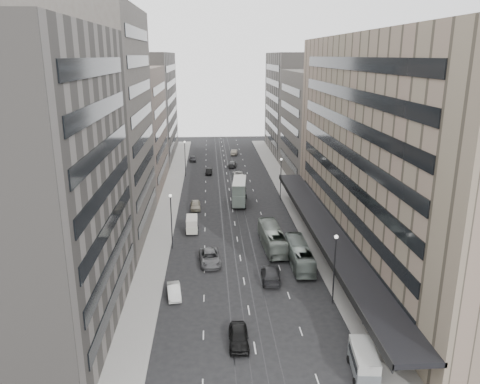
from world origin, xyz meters
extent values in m
plane|color=black|center=(0.00, 0.00, 0.00)|extent=(220.00, 220.00, 0.00)
cube|color=gray|center=(12.00, 37.50, 0.07)|extent=(4.00, 125.00, 0.15)
cube|color=gray|center=(-12.00, 37.50, 0.07)|extent=(4.00, 125.00, 0.15)
cube|color=#746855|center=(21.50, 8.00, 15.00)|extent=(15.00, 60.00, 30.00)
cube|color=black|center=(12.00, 8.00, 4.00)|extent=(4.40, 60.00, 0.50)
cube|color=#49443F|center=(21.50, 52.00, 12.00)|extent=(15.00, 28.00, 24.00)
cube|color=#625E58|center=(21.50, 82.00, 14.00)|extent=(15.00, 32.00, 28.00)
cube|color=#625E58|center=(-21.50, -8.00, 15.00)|extent=(15.00, 28.00, 30.00)
cube|color=#49443F|center=(-21.50, 19.00, 17.00)|extent=(15.00, 26.00, 34.00)
cube|color=#6F6057|center=(-21.50, 46.00, 12.50)|extent=(15.00, 28.00, 25.00)
cube|color=#625E58|center=(-21.50, 79.00, 14.00)|extent=(15.00, 38.00, 28.00)
cylinder|color=#262628|center=(9.70, -5.00, 4.00)|extent=(0.16, 0.16, 8.00)
sphere|color=silver|center=(9.70, -5.00, 8.10)|extent=(0.44, 0.44, 0.44)
cylinder|color=#262628|center=(9.70, 35.00, 4.00)|extent=(0.16, 0.16, 8.00)
sphere|color=silver|center=(9.70, 35.00, 8.10)|extent=(0.44, 0.44, 0.44)
cylinder|color=#262628|center=(-9.70, 12.00, 4.00)|extent=(0.16, 0.16, 8.00)
sphere|color=silver|center=(-9.70, 12.00, 8.10)|extent=(0.44, 0.44, 0.44)
cylinder|color=#262628|center=(-9.70, 55.00, 4.00)|extent=(0.16, 0.16, 8.00)
sphere|color=silver|center=(-9.70, 55.00, 8.10)|extent=(0.44, 0.44, 0.44)
imported|color=gray|center=(7.80, 5.34, 1.49)|extent=(2.65, 10.72, 2.98)
imported|color=#96A299|center=(4.92, 11.31, 1.58)|extent=(3.08, 11.41, 3.15)
cube|color=slate|center=(1.50, 32.92, 1.56)|extent=(3.19, 8.69, 2.17)
cube|color=slate|center=(1.50, 32.92, 3.59)|extent=(3.11, 8.35, 1.89)
cube|color=silver|center=(1.50, 32.92, 4.59)|extent=(3.19, 8.69, 0.11)
cylinder|color=black|center=(0.02, 29.99, 0.47)|extent=(0.36, 0.97, 0.94)
cylinder|color=black|center=(2.37, 29.76, 0.47)|extent=(0.36, 0.97, 0.94)
cylinder|color=black|center=(0.63, 36.08, 0.47)|extent=(0.36, 0.97, 0.94)
cylinder|color=black|center=(2.98, 35.85, 0.47)|extent=(0.36, 0.97, 0.94)
cube|color=#595E61|center=(9.20, -17.50, 0.96)|extent=(2.51, 4.91, 1.23)
cube|color=#A1A29D|center=(9.20, -17.50, 2.06)|extent=(2.46, 4.81, 0.96)
cylinder|color=black|center=(8.04, -18.93, 0.35)|extent=(0.28, 0.72, 0.70)
cylinder|color=black|center=(10.00, -19.16, 0.35)|extent=(0.28, 0.72, 0.70)
cylinder|color=black|center=(8.40, -15.84, 0.35)|extent=(0.28, 0.72, 0.70)
cylinder|color=black|center=(10.36, -16.07, 0.35)|extent=(0.28, 0.72, 0.70)
cube|color=beige|center=(-7.04, 18.48, 0.92)|extent=(1.84, 3.98, 1.22)
cube|color=beige|center=(-7.04, 18.48, 2.01)|extent=(1.81, 3.90, 0.96)
cylinder|color=black|center=(-7.91, 17.16, 0.32)|extent=(0.19, 0.63, 0.63)
cylinder|color=black|center=(-6.13, 17.19, 0.32)|extent=(0.19, 0.63, 0.63)
cylinder|color=black|center=(-7.95, 19.77, 0.32)|extent=(0.19, 0.63, 0.63)
cylinder|color=black|center=(-6.18, 19.80, 0.32)|extent=(0.19, 0.63, 0.63)
imported|color=black|center=(-1.53, -12.29, 0.82)|extent=(2.04, 4.86, 1.64)
imported|color=silver|center=(-8.50, -2.36, 0.69)|extent=(2.04, 4.38, 1.39)
imported|color=#565658|center=(-4.24, 6.49, 0.83)|extent=(3.27, 6.17, 1.65)
imported|color=#27282A|center=(3.37, 1.12, 0.84)|extent=(2.79, 5.97, 1.69)
imported|color=#ACA58F|center=(-6.78, 30.06, 0.79)|extent=(1.99, 4.68, 1.58)
imported|color=black|center=(-4.22, 56.53, 0.66)|extent=(1.67, 4.11, 1.33)
imported|color=#B4B3B0|center=(2.57, 53.53, 0.68)|extent=(2.34, 4.94, 1.36)
imported|color=#565658|center=(1.74, 63.91, 0.71)|extent=(2.65, 5.15, 1.43)
imported|color=#272729|center=(-8.50, 71.12, 0.70)|extent=(1.86, 4.17, 1.39)
imported|color=#A79D8A|center=(3.03, 78.64, 0.76)|extent=(2.24, 4.82, 1.53)
imported|color=black|center=(11.83, -9.79, 1.03)|extent=(0.68, 0.49, 1.76)
camera|label=1|loc=(-4.05, -52.03, 27.24)|focal=35.00mm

